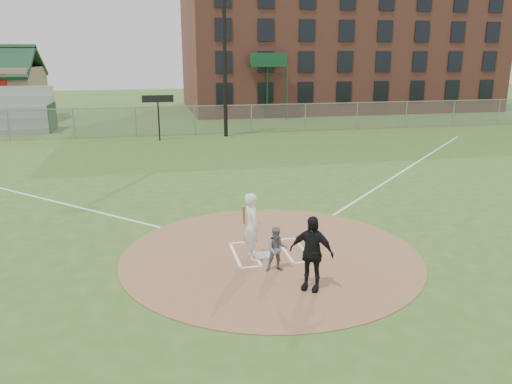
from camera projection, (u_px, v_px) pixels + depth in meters
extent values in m
plane|color=#365B1F|center=(271.00, 255.00, 14.08)|extent=(140.00, 140.00, 0.00)
cylinder|color=#956646|center=(271.00, 254.00, 14.08)|extent=(8.40, 8.40, 0.02)
cube|color=silver|center=(265.00, 255.00, 13.98)|extent=(0.51, 0.51, 0.03)
cube|color=white|center=(405.00, 170.00, 24.39)|extent=(17.04, 17.04, 0.01)
cube|color=white|center=(9.00, 190.00, 20.72)|extent=(17.04, 17.04, 0.01)
imported|color=slate|center=(277.00, 249.00, 12.88)|extent=(0.62, 0.51, 1.18)
imported|color=black|center=(311.00, 253.00, 11.77)|extent=(1.14, 0.98, 1.84)
cube|color=white|center=(235.00, 255.00, 14.01)|extent=(0.08, 1.80, 0.01)
cube|color=white|center=(254.00, 253.00, 14.13)|extent=(0.08, 1.80, 0.01)
cube|color=white|center=(239.00, 243.00, 14.92)|extent=(0.62, 0.08, 0.01)
cube|color=white|center=(251.00, 267.00, 13.22)|extent=(0.62, 0.08, 0.01)
cube|color=white|center=(303.00, 249.00, 14.42)|extent=(0.08, 1.80, 0.01)
cube|color=white|center=(285.00, 251.00, 14.31)|extent=(0.08, 1.80, 0.01)
cube|color=white|center=(286.00, 239.00, 15.21)|extent=(0.62, 0.08, 0.01)
cube|color=white|center=(303.00, 262.00, 13.52)|extent=(0.62, 0.08, 0.01)
imported|color=white|center=(252.00, 227.00, 13.50)|extent=(0.48, 0.71, 1.88)
cylinder|color=olive|center=(244.00, 215.00, 12.94)|extent=(0.20, 0.60, 0.70)
cube|color=slate|center=(195.00, 121.00, 34.53)|extent=(56.00, 0.03, 2.00)
cube|color=gray|center=(195.00, 106.00, 34.26)|extent=(56.00, 0.06, 0.06)
cube|color=gray|center=(195.00, 121.00, 34.53)|extent=(56.08, 0.08, 2.00)
cube|color=#194728|center=(53.00, 117.00, 36.45)|extent=(0.08, 3.20, 2.00)
cube|color=brown|center=(334.00, 33.00, 51.12)|extent=(30.00, 16.00, 15.00)
cube|color=black|center=(366.00, 31.00, 43.53)|extent=(26.60, 0.10, 12.20)
cube|color=#194728|center=(269.00, 66.00, 41.93)|extent=(3.20, 1.00, 0.15)
cube|color=#194728|center=(267.00, 92.00, 43.01)|extent=(0.12, 0.12, 4.50)
cube|color=#194728|center=(287.00, 93.00, 42.42)|extent=(0.12, 0.12, 4.50)
cube|color=#194728|center=(269.00, 59.00, 41.78)|extent=(3.20, 0.08, 1.00)
cylinder|color=black|center=(225.00, 45.00, 32.66)|extent=(0.26, 0.26, 12.00)
cylinder|color=black|center=(159.00, 121.00, 32.25)|extent=(0.10, 0.10, 2.60)
cube|color=black|center=(158.00, 99.00, 31.87)|extent=(2.00, 0.10, 0.45)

